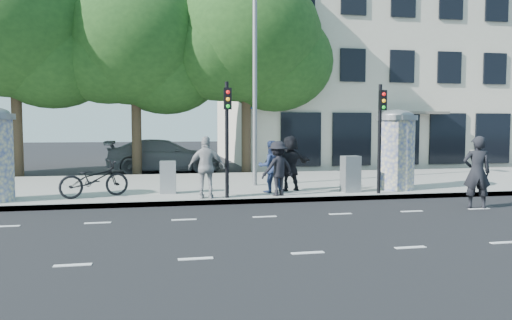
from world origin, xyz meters
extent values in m
plane|color=black|center=(0.00, 0.00, 0.00)|extent=(120.00, 120.00, 0.00)
cube|color=gray|center=(0.00, 7.50, 0.07)|extent=(40.00, 8.00, 0.15)
cube|color=slate|center=(0.00, 3.55, 0.07)|extent=(40.00, 0.10, 0.16)
cube|color=silver|center=(0.00, -2.20, 0.00)|extent=(32.00, 0.12, 0.01)
cube|color=silver|center=(0.00, 1.40, 0.00)|extent=(32.00, 0.12, 0.01)
cylinder|color=beige|center=(5.20, 4.70, 1.30)|extent=(1.20, 1.20, 2.30)
cylinder|color=slate|center=(5.20, 4.70, 2.53)|extent=(1.36, 1.36, 0.16)
ellipsoid|color=slate|center=(5.20, 4.70, 2.61)|extent=(1.10, 1.10, 0.38)
cylinder|color=black|center=(-0.60, 3.85, 1.85)|extent=(0.11, 0.11, 3.40)
cube|color=black|center=(-0.60, 3.67, 3.05)|extent=(0.22, 0.14, 0.62)
cylinder|color=black|center=(4.20, 3.85, 1.85)|extent=(0.11, 0.11, 3.40)
cube|color=black|center=(4.20, 3.67, 3.05)|extent=(0.22, 0.14, 0.62)
cylinder|color=slate|center=(0.80, 6.70, 4.15)|extent=(0.16, 0.16, 8.00)
cylinder|color=#38281C|center=(-8.50, 12.50, 2.36)|extent=(0.44, 0.44, 4.73)
ellipsoid|color=#1A3B15|center=(-8.50, 12.50, 6.51)|extent=(7.20, 7.20, 6.12)
cylinder|color=#38281C|center=(-3.50, 12.70, 2.21)|extent=(0.44, 0.44, 4.41)
ellipsoid|color=#1A3B15|center=(-3.50, 12.70, 6.08)|extent=(6.80, 6.80, 5.78)
cylinder|color=#38281C|center=(1.50, 12.30, 2.29)|extent=(0.44, 0.44, 4.59)
ellipsoid|color=#1A3B15|center=(1.50, 12.30, 6.32)|extent=(7.00, 7.00, 5.95)
cube|color=beige|center=(12.00, 20.00, 6.00)|extent=(20.00, 15.00, 12.00)
cube|color=black|center=(12.00, 12.45, 1.60)|extent=(18.00, 0.10, 2.60)
cube|color=#59544C|center=(10.00, 12.10, 2.90)|extent=(3.20, 0.90, 0.12)
cube|color=#194C8C|center=(2.50, 12.45, 3.20)|extent=(1.60, 0.06, 0.30)
imported|color=navy|center=(0.92, 4.76, 0.98)|extent=(0.85, 0.69, 1.65)
imported|color=black|center=(0.98, 4.02, 0.98)|extent=(1.20, 0.90, 1.66)
imported|color=#A0A0A2|center=(-1.20, 3.85, 1.06)|extent=(1.16, 0.78, 1.82)
imported|color=black|center=(1.64, 5.02, 1.05)|extent=(1.77, 1.03, 1.80)
imported|color=black|center=(6.00, 1.54, 1.00)|extent=(0.84, 0.69, 1.99)
imported|color=black|center=(-4.45, 4.74, 0.69)|extent=(1.45, 2.16, 1.07)
cube|color=gray|center=(-2.28, 5.14, 0.66)|extent=(0.51, 0.39, 1.02)
cube|color=gray|center=(3.45, 4.31, 0.73)|extent=(0.59, 0.46, 1.16)
imported|color=slate|center=(-2.27, 14.11, 0.80)|extent=(2.32, 5.53, 1.59)
camera|label=1|loc=(-2.64, -10.63, 2.29)|focal=35.00mm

